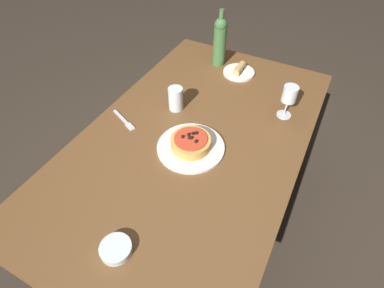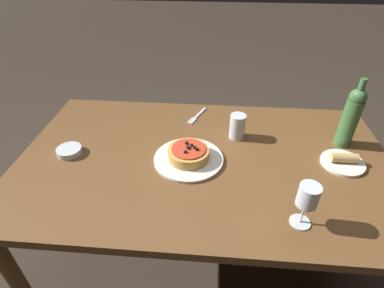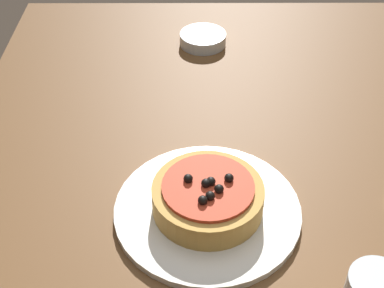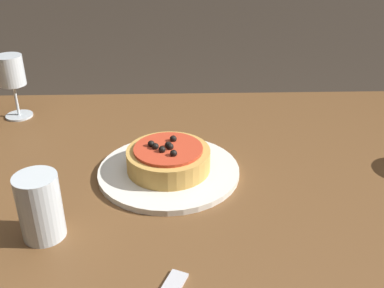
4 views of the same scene
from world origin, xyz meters
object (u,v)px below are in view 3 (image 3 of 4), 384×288
at_px(dining_table, 221,276).
at_px(dinner_plate, 207,210).
at_px(pizza, 208,197).
at_px(side_bowl, 203,39).

relative_size(dining_table, dinner_plate, 5.41).
bearing_deg(pizza, dinner_plate, 13.64).
bearing_deg(dining_table, pizza, 18.31).
distance_m(pizza, side_bowl, 0.51).
height_order(dining_table, dinner_plate, dinner_plate).
bearing_deg(dining_table, dinner_plate, 18.30).
xyz_separation_m(dining_table, pizza, (0.06, 0.02, 0.11)).
xyz_separation_m(dinner_plate, side_bowl, (0.51, -0.00, 0.01)).
distance_m(dining_table, dinner_plate, 0.10).
bearing_deg(dining_table, side_bowl, 1.87).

